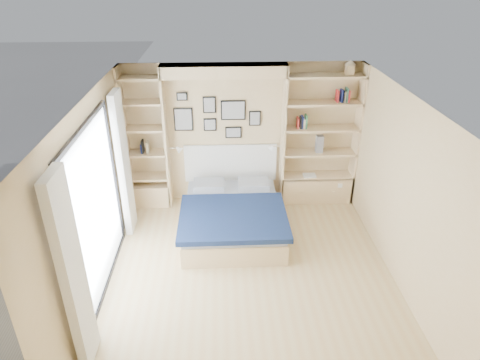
{
  "coord_description": "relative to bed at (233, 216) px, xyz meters",
  "views": [
    {
      "loc": [
        -0.36,
        -4.74,
        3.96
      ],
      "look_at": [
        -0.1,
        0.9,
        1.05
      ],
      "focal_mm": 32.0,
      "sensor_mm": 36.0,
      "label": 1
    }
  ],
  "objects": [
    {
      "name": "bed",
      "position": [
        0.0,
        0.0,
        0.0
      ],
      "size": [
        1.65,
        2.11,
        1.07
      ],
      "color": "beige",
      "rests_on": "ground"
    },
    {
      "name": "shelf_decor",
      "position": [
        1.32,
        0.92,
        1.42
      ],
      "size": [
        3.56,
        0.23,
        2.03
      ],
      "color": "#B02B26",
      "rests_on": "ground"
    },
    {
      "name": "room_shell",
      "position": [
        -0.18,
        0.37,
        0.81
      ],
      "size": [
        4.5,
        4.5,
        4.5
      ],
      "color": "#D0B284",
      "rests_on": "ground"
    },
    {
      "name": "ground",
      "position": [
        0.21,
        -1.15,
        -0.27
      ],
      "size": [
        4.5,
        4.5,
        0.0
      ],
      "primitive_type": "plane",
      "color": "#CFB47C",
      "rests_on": "ground"
    },
    {
      "name": "reading_lamps",
      "position": [
        -0.09,
        0.85,
        0.83
      ],
      "size": [
        1.92,
        0.12,
        0.15
      ],
      "color": "silver",
      "rests_on": "ground"
    },
    {
      "name": "photo_gallery",
      "position": [
        -0.25,
        1.07,
        1.34
      ],
      "size": [
        1.48,
        0.02,
        0.82
      ],
      "color": "black",
      "rests_on": "ground"
    },
    {
      "name": "deck_chair",
      "position": [
        -2.84,
        -0.42,
        0.13
      ],
      "size": [
        0.54,
        0.85,
        0.83
      ],
      "rotation": [
        0.0,
        0.0,
        0.05
      ],
      "color": "tan",
      "rests_on": "ground"
    }
  ]
}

